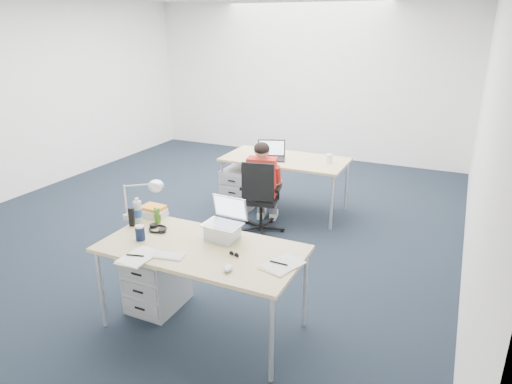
% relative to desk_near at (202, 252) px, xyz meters
% --- Properties ---
extents(floor, '(7.00, 7.00, 0.00)m').
position_rel_desk_near_xyz_m(floor, '(-1.07, 1.97, -0.68)').
color(floor, black).
rests_on(floor, ground).
extents(room, '(6.02, 7.02, 2.80)m').
position_rel_desk_near_xyz_m(room, '(-1.07, 1.97, 1.03)').
color(room, white).
rests_on(room, ground).
extents(desk_near, '(1.60, 0.80, 0.73)m').
position_rel_desk_near_xyz_m(desk_near, '(0.00, 0.00, 0.00)').
color(desk_near, tan).
rests_on(desk_near, ground).
extents(desk_far, '(1.60, 0.80, 0.73)m').
position_rel_desk_near_xyz_m(desk_far, '(-0.33, 2.65, 0.00)').
color(desk_far, tan).
rests_on(desk_far, ground).
extents(office_chair, '(0.69, 0.69, 0.91)m').
position_rel_desk_near_xyz_m(office_chair, '(-0.35, 1.90, -0.43)').
color(office_chair, black).
rests_on(office_chair, ground).
extents(seated_person, '(0.41, 0.64, 1.09)m').
position_rel_desk_near_xyz_m(seated_person, '(-0.37, 2.06, -0.14)').
color(seated_person, red).
rests_on(seated_person, ground).
extents(drawer_pedestal_near, '(0.40, 0.50, 0.55)m').
position_rel_desk_near_xyz_m(drawer_pedestal_near, '(-0.53, 0.09, -0.41)').
color(drawer_pedestal_near, '#ACAFB2').
rests_on(drawer_pedestal_near, ground).
extents(drawer_pedestal_far, '(0.40, 0.50, 0.55)m').
position_rel_desk_near_xyz_m(drawer_pedestal_far, '(-0.93, 2.53, -0.41)').
color(drawer_pedestal_far, '#ACAFB2').
rests_on(drawer_pedestal_far, ground).
extents(silver_laptop, '(0.32, 0.26, 0.33)m').
position_rel_desk_near_xyz_m(silver_laptop, '(0.08, 0.21, 0.21)').
color(silver_laptop, silver).
rests_on(silver_laptop, desk_near).
extents(wireless_keyboard, '(0.27, 0.15, 0.01)m').
position_rel_desk_near_xyz_m(wireless_keyboard, '(-0.16, -0.24, 0.05)').
color(wireless_keyboard, white).
rests_on(wireless_keyboard, desk_near).
extents(computer_mouse, '(0.09, 0.11, 0.04)m').
position_rel_desk_near_xyz_m(computer_mouse, '(0.36, -0.23, 0.06)').
color(computer_mouse, white).
rests_on(computer_mouse, desk_near).
extents(headphones, '(0.24, 0.22, 0.03)m').
position_rel_desk_near_xyz_m(headphones, '(-0.50, 0.12, 0.06)').
color(headphones, black).
rests_on(headphones, desk_near).
extents(can_koozie, '(0.10, 0.10, 0.12)m').
position_rel_desk_near_xyz_m(can_koozie, '(-0.51, -0.09, 0.11)').
color(can_koozie, '#121E3A').
rests_on(can_koozie, desk_near).
extents(water_bottle, '(0.09, 0.09, 0.23)m').
position_rel_desk_near_xyz_m(water_bottle, '(-0.75, 0.18, 0.16)').
color(water_bottle, silver).
rests_on(water_bottle, desk_near).
extents(bear_figurine, '(0.10, 0.08, 0.15)m').
position_rel_desk_near_xyz_m(bear_figurine, '(-0.59, 0.24, 0.12)').
color(bear_figurine, '#336E1D').
rests_on(bear_figurine, desk_near).
extents(book_stack, '(0.26, 0.23, 0.10)m').
position_rel_desk_near_xyz_m(book_stack, '(-0.71, 0.35, 0.10)').
color(book_stack, silver).
rests_on(book_stack, desk_near).
extents(cordless_phone, '(0.05, 0.04, 0.17)m').
position_rel_desk_near_xyz_m(cordless_phone, '(-0.75, 0.09, 0.13)').
color(cordless_phone, black).
rests_on(cordless_phone, desk_near).
extents(papers_left, '(0.22, 0.30, 0.01)m').
position_rel_desk_near_xyz_m(papers_left, '(-0.34, -0.35, 0.05)').
color(papers_left, '#E4CE84').
rests_on(papers_left, desk_near).
extents(papers_right, '(0.29, 0.35, 0.01)m').
position_rel_desk_near_xyz_m(papers_right, '(0.68, -0.01, 0.05)').
color(papers_right, '#E4CE84').
rests_on(papers_right, desk_near).
extents(sunglasses, '(0.10, 0.06, 0.02)m').
position_rel_desk_near_xyz_m(sunglasses, '(0.30, -0.02, 0.06)').
color(sunglasses, black).
rests_on(sunglasses, desk_near).
extents(desk_lamp, '(0.41, 0.29, 0.44)m').
position_rel_desk_near_xyz_m(desk_lamp, '(-0.75, 0.19, 0.27)').
color(desk_lamp, silver).
rests_on(desk_lamp, desk_near).
extents(dark_laptop, '(0.45, 0.44, 0.26)m').
position_rel_desk_near_xyz_m(dark_laptop, '(-0.47, 2.51, 0.17)').
color(dark_laptop, black).
rests_on(dark_laptop, desk_far).
extents(far_cup, '(0.10, 0.10, 0.11)m').
position_rel_desk_near_xyz_m(far_cup, '(0.25, 2.68, 0.10)').
color(far_cup, white).
rests_on(far_cup, desk_far).
extents(far_papers, '(0.34, 0.40, 0.01)m').
position_rel_desk_near_xyz_m(far_papers, '(-0.72, 2.81, 0.05)').
color(far_papers, white).
rests_on(far_papers, desk_far).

